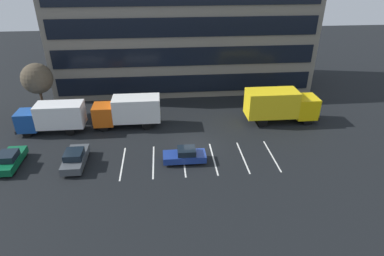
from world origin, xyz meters
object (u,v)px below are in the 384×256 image
at_px(sedan_navy, 185,155).
at_px(box_truck_orange, 128,110).
at_px(sedan_charcoal, 75,158).
at_px(sedan_forest, 10,160).
at_px(box_truck_blue, 52,117).
at_px(box_truck_yellow_all, 280,104).
at_px(bare_tree, 37,79).

bearing_deg(sedan_navy, box_truck_orange, 126.29).
bearing_deg(sedan_charcoal, sedan_forest, 176.85).
bearing_deg(box_truck_blue, box_truck_orange, 4.46).
distance_m(box_truck_blue, sedan_navy, 15.28).
relative_size(box_truck_yellow_all, sedan_navy, 2.08).
bearing_deg(sedan_forest, box_truck_yellow_all, 13.76).
relative_size(sedan_charcoal, bare_tree, 0.66).
bearing_deg(sedan_charcoal, box_truck_orange, 59.87).
xyz_separation_m(box_truck_yellow_all, sedan_charcoal, (-21.07, -6.89, -1.41)).
relative_size(box_truck_orange, bare_tree, 1.14).
bearing_deg(sedan_charcoal, box_truck_blue, 118.72).
distance_m(box_truck_yellow_all, bare_tree, 27.31).
xyz_separation_m(box_truck_blue, sedan_navy, (13.51, -7.04, -1.16)).
bearing_deg(box_truck_yellow_all, box_truck_blue, -179.48).
distance_m(sedan_navy, sedan_forest, 15.65).
bearing_deg(sedan_navy, sedan_forest, 177.48).
bearing_deg(sedan_navy, box_truck_blue, 152.47).
height_order(box_truck_yellow_all, box_truck_blue, box_truck_yellow_all).
relative_size(box_truck_blue, sedan_charcoal, 1.65).
relative_size(box_truck_blue, sedan_navy, 1.79).
distance_m(box_truck_blue, sedan_charcoal, 7.69).
relative_size(sedan_navy, sedan_charcoal, 0.92).
xyz_separation_m(box_truck_yellow_all, box_truck_blue, (-24.72, -0.22, -0.30)).
height_order(box_truck_blue, bare_tree, bare_tree).
height_order(box_truck_yellow_all, sedan_forest, box_truck_yellow_all).
xyz_separation_m(box_truck_blue, sedan_forest, (-2.12, -6.35, -1.13)).
height_order(box_truck_yellow_all, box_truck_orange, box_truck_yellow_all).
xyz_separation_m(box_truck_blue, sedan_charcoal, (3.66, -6.67, -1.10)).
xyz_separation_m(sedan_forest, bare_tree, (-0.07, 10.37, 3.99)).
bearing_deg(box_truck_yellow_all, sedan_navy, -147.06).
relative_size(box_truck_orange, sedan_navy, 1.88).
height_order(sedan_navy, sedan_forest, sedan_forest).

